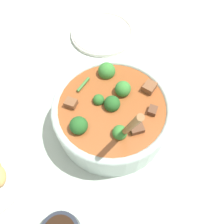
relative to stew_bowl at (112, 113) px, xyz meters
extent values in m
plane|color=#ADBCAD|center=(0.00, 0.00, -0.06)|extent=(4.00, 4.00, 0.00)
cylinder|color=#B2C6BC|center=(0.00, 0.00, -0.01)|extent=(0.28, 0.28, 0.09)
torus|color=#B2C6BC|center=(0.00, 0.00, 0.03)|extent=(0.28, 0.28, 0.02)
cylinder|color=brown|center=(0.00, 0.00, 0.01)|extent=(0.25, 0.25, 0.05)
sphere|color=#2D6B28|center=(0.00, -0.03, 0.04)|extent=(0.03, 0.03, 0.03)
cylinder|color=#6B9956|center=(0.00, -0.03, 0.02)|extent=(0.01, 0.01, 0.01)
sphere|color=#235B23|center=(0.08, -0.04, 0.05)|extent=(0.04, 0.04, 0.04)
cylinder|color=#6B9956|center=(0.08, -0.04, 0.02)|extent=(0.01, 0.01, 0.02)
sphere|color=#235B23|center=(0.00, 0.00, 0.04)|extent=(0.04, 0.04, 0.04)
cylinder|color=#6B9956|center=(0.00, 0.00, 0.02)|extent=(0.01, 0.01, 0.02)
sphere|color=#387F33|center=(0.06, 0.04, 0.04)|extent=(0.03, 0.03, 0.03)
cylinder|color=#6B9956|center=(0.06, 0.04, 0.02)|extent=(0.01, 0.01, 0.01)
sphere|color=#387F33|center=(-0.08, -0.05, 0.04)|extent=(0.04, 0.04, 0.04)
cylinder|color=#6B9956|center=(-0.08, -0.05, 0.01)|extent=(0.01, 0.01, 0.02)
sphere|color=#387F33|center=(-0.04, 0.01, 0.05)|extent=(0.04, 0.04, 0.04)
cylinder|color=#6B9956|center=(-0.04, 0.01, 0.02)|extent=(0.01, 0.01, 0.02)
cube|color=brown|center=(0.04, 0.07, 0.04)|extent=(0.04, 0.04, 0.02)
cube|color=brown|center=(-0.02, 0.09, 0.04)|extent=(0.02, 0.02, 0.02)
cube|color=brown|center=(0.03, -0.09, 0.04)|extent=(0.02, 0.02, 0.02)
cube|color=brown|center=(-0.08, 0.06, 0.04)|extent=(0.03, 0.03, 0.02)
cylinder|color=#3D7533|center=(-0.03, -0.08, 0.04)|extent=(0.05, 0.01, 0.01)
ellipsoid|color=brown|center=(0.05, 0.05, 0.03)|extent=(0.04, 0.03, 0.01)
cylinder|color=brown|center=(0.07, 0.06, 0.11)|extent=(0.05, 0.05, 0.16)
cylinder|color=silver|center=(-0.30, -0.16, -0.05)|extent=(0.21, 0.21, 0.01)
torus|color=silver|center=(-0.30, -0.16, -0.05)|extent=(0.21, 0.21, 0.01)
camera|label=1|loc=(0.24, 0.10, 0.46)|focal=35.00mm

